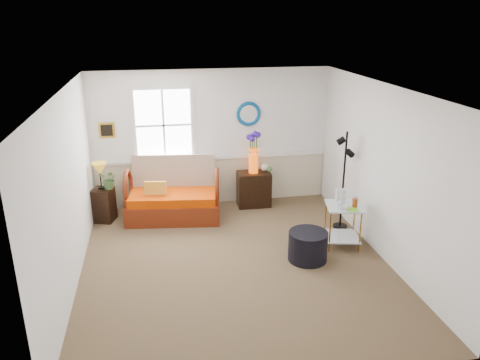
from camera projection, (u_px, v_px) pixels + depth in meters
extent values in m
cube|color=brown|center=(235.00, 264.00, 7.01)|extent=(4.50, 5.00, 0.01)
cube|color=white|center=(235.00, 90.00, 6.14)|extent=(4.50, 5.00, 0.01)
cube|color=white|center=(212.00, 138.00, 8.89)|extent=(4.50, 0.01, 2.60)
cube|color=white|center=(283.00, 275.00, 4.26)|extent=(4.50, 0.01, 2.60)
cube|color=white|center=(68.00, 193.00, 6.18)|extent=(0.01, 5.00, 2.60)
cube|color=white|center=(384.00, 173.00, 6.97)|extent=(0.01, 5.00, 2.60)
cube|color=beige|center=(213.00, 181.00, 9.16)|extent=(4.46, 0.02, 0.90)
cube|color=white|center=(213.00, 158.00, 8.99)|extent=(4.46, 0.04, 0.06)
cube|color=gold|center=(107.00, 130.00, 8.45)|extent=(0.28, 0.03, 0.28)
torus|color=#0263AD|center=(249.00, 114.00, 8.84)|extent=(0.47, 0.07, 0.47)
imported|color=#3E6534|center=(109.00, 181.00, 8.24)|extent=(0.45, 0.47, 0.28)
cylinder|color=black|center=(308.00, 246.00, 7.06)|extent=(0.77, 0.77, 0.46)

